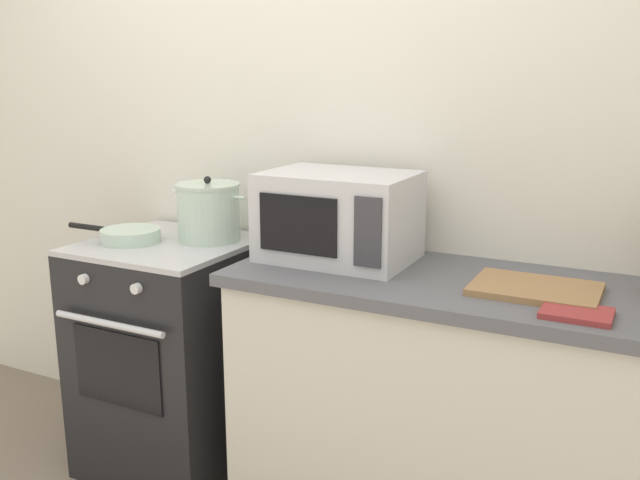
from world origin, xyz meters
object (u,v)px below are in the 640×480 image
Objects in this scene: stock_pot at (209,212)px; cutting_board at (535,289)px; microwave at (339,216)px; oven_mitt at (577,313)px; frying_pan at (129,235)px; stove at (173,355)px.

stock_pot is 1.25m from cutting_board.
oven_mitt is at bearing -16.35° from microwave.
cutting_board is 0.21m from oven_mitt.
frying_pan is 0.84m from microwave.
stove is at bearing -140.40° from stock_pot.
stock_pot is at bearing 39.60° from stove.
cutting_board is (1.36, 0.00, 0.47)m from stove.
microwave is (0.82, 0.13, 0.12)m from frying_pan.
microwave is 0.70m from cutting_board.
stove is 1.84× the size of microwave.
microwave is (0.56, -0.02, 0.04)m from stock_pot.
microwave reaches higher than stove.
stove is 0.92m from microwave.
oven_mitt is (0.81, -0.24, -0.14)m from microwave.
stock_pot reaches higher than frying_pan.
stock_pot is (0.13, 0.10, 0.57)m from stove.
stock_pot reaches higher than stove.
microwave reaches higher than cutting_board.
cutting_board reaches higher than stove.
frying_pan is at bearing 176.39° from oven_mitt.
frying_pan is 1.18× the size of cutting_board.
stove is 2.56× the size of cutting_board.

